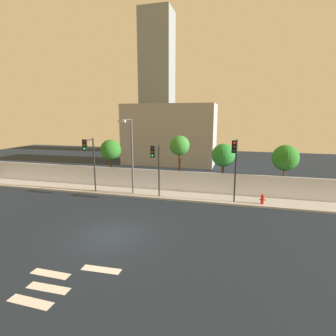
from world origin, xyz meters
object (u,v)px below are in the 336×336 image
Objects in this scene: street_lamp_curbside at (131,151)px; traffic_light_center at (156,160)px; traffic_light_left at (235,158)px; roadside_tree_midleft at (180,146)px; roadside_tree_rightmost at (285,158)px; fire_hydrant at (262,199)px; roadside_tree_midright at (223,156)px; roadside_tree_leftmost at (111,150)px; traffic_light_right at (89,154)px.

traffic_light_center is at bearing -11.48° from street_lamp_curbside.
traffic_light_center is at bearing -179.97° from traffic_light_left.
traffic_light_left is at bearing 0.03° from traffic_light_center.
traffic_light_left reaches higher than traffic_light_center.
street_lamp_curbside is at bearing 168.52° from traffic_light_center.
traffic_light_left reaches higher than roadside_tree_midleft.
traffic_light_left is 5.33m from roadside_tree_rightmost.
roadside_tree_midright is at bearing 137.23° from fire_hydrant.
traffic_light_center is 2.43m from street_lamp_curbside.
roadside_tree_midright is at bearing 106.15° from traffic_light_left.
street_lamp_curbside is at bearing 176.84° from traffic_light_left.
traffic_light_center reaches higher than roadside_tree_rightmost.
roadside_tree_rightmost is at bearing 40.68° from traffic_light_left.
traffic_light_left is 1.11× the size of roadside_tree_midright.
traffic_light_left is at bearing -3.16° from street_lamp_curbside.
roadside_tree_midleft is 1.14× the size of roadside_tree_rightmost.
street_lamp_curbside is 1.44× the size of roadside_tree_rightmost.
street_lamp_curbside is 1.26× the size of roadside_tree_midleft.
roadside_tree_midleft is at bearing 70.93° from traffic_light_center.
roadside_tree_midleft is at bearing 180.00° from roadside_tree_midright.
roadside_tree_rightmost is at bearing 57.70° from fire_hydrant.
roadside_tree_leftmost is at bearing 180.00° from roadside_tree_midright.
street_lamp_curbside is 8.38× the size of fire_hydrant.
street_lamp_curbside is at bearing -139.39° from roadside_tree_midleft.
traffic_light_right is 1.08× the size of roadside_tree_midright.
traffic_light_right is 3.55m from street_lamp_curbside.
roadside_tree_leftmost is at bearing 168.11° from fire_hydrant.
street_lamp_curbside is at bearing -41.74° from roadside_tree_leftmost.
traffic_light_left is 3.84m from fire_hydrant.
traffic_light_left is 8.44m from street_lamp_curbside.
fire_hydrant is at bearing -11.89° from roadside_tree_leftmost.
traffic_light_right is at bearing -91.60° from roadside_tree_leftmost.
roadside_tree_rightmost reaches higher than fire_hydrant.
roadside_tree_midleft reaches higher than fire_hydrant.
roadside_tree_midleft is (-7.10, 2.94, 3.48)m from fire_hydrant.
street_lamp_curbside is 8.03m from roadside_tree_midright.
traffic_light_right is 14.42m from fire_hydrant.
traffic_light_center is 10.74m from roadside_tree_rightmost.
traffic_light_right reaches higher than fire_hydrant.
roadside_tree_rightmost is at bearing 18.86° from traffic_light_center.
traffic_light_center is at bearing -109.07° from roadside_tree_midleft.
traffic_light_right is 0.74× the size of street_lamp_curbside.
roadside_tree_midleft reaches higher than roadside_tree_leftmost.
traffic_light_left is 12.30m from roadside_tree_leftmost.
roadside_tree_rightmost is at bearing -0.00° from roadside_tree_leftmost.
fire_hydrant is 14.57m from roadside_tree_leftmost.
traffic_light_right is 3.71m from roadside_tree_leftmost.
traffic_light_center is 0.91× the size of traffic_light_right.
traffic_light_right is 11.51m from roadside_tree_midright.
street_lamp_curbside is 12.84m from roadside_tree_rightmost.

